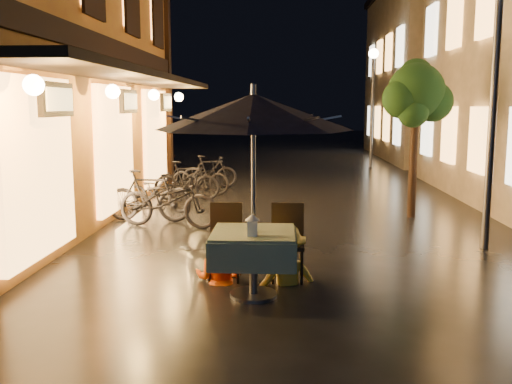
# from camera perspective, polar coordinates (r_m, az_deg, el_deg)

# --- Properties ---
(ground) EXTENTS (90.00, 90.00, 0.00)m
(ground) POSITION_cam_1_polar(r_m,az_deg,el_deg) (7.25, 4.08, -9.22)
(ground) COLOR black
(ground) RESTS_ON ground
(east_building_far) EXTENTS (7.30, 10.30, 7.30)m
(east_building_far) POSITION_cam_1_polar(r_m,az_deg,el_deg) (26.09, 20.26, 11.27)
(east_building_far) COLOR #C2AE96
(east_building_far) RESTS_ON ground
(street_tree) EXTENTS (1.43, 1.20, 3.15)m
(street_tree) POSITION_cam_1_polar(r_m,az_deg,el_deg) (11.71, 15.76, 9.29)
(street_tree) COLOR black
(street_tree) RESTS_ON ground
(streetlamp_near) EXTENTS (0.36, 0.36, 4.23)m
(streetlamp_near) POSITION_cam_1_polar(r_m,az_deg,el_deg) (9.48, 22.88, 12.19)
(streetlamp_near) COLOR #59595E
(streetlamp_near) RESTS_ON ground
(streetlamp_far) EXTENTS (0.36, 0.36, 4.23)m
(streetlamp_far) POSITION_cam_1_polar(r_m,az_deg,el_deg) (21.15, 11.59, 10.35)
(streetlamp_far) COLOR #59595E
(streetlamp_far) RESTS_ON ground
(cafe_table) EXTENTS (0.99, 0.99, 0.78)m
(cafe_table) POSITION_cam_1_polar(r_m,az_deg,el_deg) (6.66, -0.25, -5.58)
(cafe_table) COLOR #59595E
(cafe_table) RESTS_ON ground
(patio_umbrella) EXTENTS (2.25, 2.25, 2.46)m
(patio_umbrella) POSITION_cam_1_polar(r_m,az_deg,el_deg) (6.45, -0.26, 7.98)
(patio_umbrella) COLOR #59595E
(patio_umbrella) RESTS_ON ground
(cafe_chair_left) EXTENTS (0.42, 0.42, 0.97)m
(cafe_chair_left) POSITION_cam_1_polar(r_m,az_deg,el_deg) (7.41, -3.05, -4.50)
(cafe_chair_left) COLOR black
(cafe_chair_left) RESTS_ON ground
(cafe_chair_right) EXTENTS (0.42, 0.42, 0.97)m
(cafe_chair_right) POSITION_cam_1_polar(r_m,az_deg,el_deg) (7.37, 3.17, -4.57)
(cafe_chair_right) COLOR black
(cafe_chair_right) RESTS_ON ground
(table_lantern) EXTENTS (0.16, 0.16, 0.25)m
(table_lantern) POSITION_cam_1_polar(r_m,az_deg,el_deg) (6.35, -0.36, -3.20)
(table_lantern) COLOR white
(table_lantern) RESTS_ON cafe_table
(person_orange) EXTENTS (0.75, 0.63, 1.37)m
(person_orange) POSITION_cam_1_polar(r_m,az_deg,el_deg) (7.24, -3.69, -3.64)
(person_orange) COLOR #F3560B
(person_orange) RESTS_ON ground
(person_yellow) EXTENTS (1.05, 0.81, 1.43)m
(person_yellow) POSITION_cam_1_polar(r_m,az_deg,el_deg) (7.16, 3.05, -3.53)
(person_yellow) COLOR yellow
(person_yellow) RESTS_ON ground
(bicycle_0) EXTENTS (2.00, 1.01, 1.00)m
(bicycle_0) POSITION_cam_1_polar(r_m,az_deg,el_deg) (10.57, -8.76, -0.82)
(bicycle_0) COLOR black
(bicycle_0) RESTS_ON ground
(bicycle_1) EXTENTS (1.71, 0.61, 1.01)m
(bicycle_1) POSITION_cam_1_polar(r_m,az_deg,el_deg) (11.16, -10.72, -0.38)
(bicycle_1) COLOR black
(bicycle_1) RESTS_ON ground
(bicycle_2) EXTENTS (1.65, 1.00, 0.82)m
(bicycle_2) POSITION_cam_1_polar(r_m,az_deg,el_deg) (12.27, -9.76, 0.03)
(bicycle_2) COLOR black
(bicycle_2) RESTS_ON ground
(bicycle_3) EXTENTS (1.58, 0.54, 0.93)m
(bicycle_3) POSITION_cam_1_polar(r_m,az_deg,el_deg) (13.54, -6.92, 1.13)
(bicycle_3) COLOR black
(bicycle_3) RESTS_ON ground
(bicycle_4) EXTENTS (1.74, 1.14, 0.86)m
(bicycle_4) POSITION_cam_1_polar(r_m,az_deg,el_deg) (14.60, -5.59, 1.55)
(bicycle_4) COLOR black
(bicycle_4) RESTS_ON ground
(bicycle_5) EXTENTS (1.54, 0.72, 0.89)m
(bicycle_5) POSITION_cam_1_polar(r_m,az_deg,el_deg) (15.52, -4.65, 2.04)
(bicycle_5) COLOR black
(bicycle_5) RESTS_ON ground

